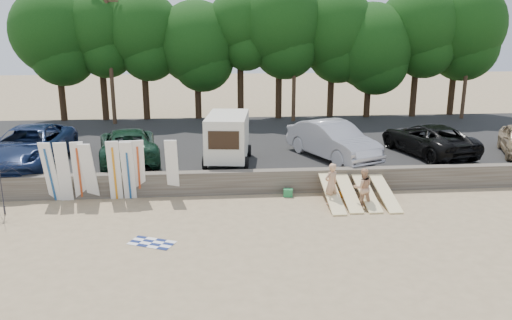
{
  "coord_description": "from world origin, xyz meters",
  "views": [
    {
      "loc": [
        -3.43,
        -17.38,
        6.93
      ],
      "look_at": [
        -1.68,
        3.0,
        1.46
      ],
      "focal_mm": 35.0,
      "sensor_mm": 36.0,
      "label": 1
    }
  ],
  "objects_px": {
    "car_3": "(427,139)",
    "beachgoer_b": "(363,188)",
    "car_1": "(128,144)",
    "beachgoer_a": "(331,184)",
    "car_2": "(333,140)",
    "car_0": "(29,146)",
    "cooler": "(288,193)",
    "beach_umbrella": "(0,188)",
    "box_trailer": "(228,136)"
  },
  "relations": [
    {
      "from": "car_2",
      "to": "beachgoer_b",
      "type": "bearing_deg",
      "value": -113.53
    },
    {
      "from": "box_trailer",
      "to": "beachgoer_a",
      "type": "relative_size",
      "value": 2.22
    },
    {
      "from": "car_0",
      "to": "car_3",
      "type": "xyz_separation_m",
      "value": [
        19.28,
        0.44,
        -0.12
      ]
    },
    {
      "from": "car_1",
      "to": "beachgoer_a",
      "type": "distance_m",
      "value": 10.08
    },
    {
      "from": "car_1",
      "to": "beachgoer_a",
      "type": "height_order",
      "value": "car_1"
    },
    {
      "from": "car_2",
      "to": "car_1",
      "type": "bearing_deg",
      "value": 153.3
    },
    {
      "from": "car_1",
      "to": "beach_umbrella",
      "type": "distance_m",
      "value": 6.49
    },
    {
      "from": "beachgoer_b",
      "to": "beachgoer_a",
      "type": "bearing_deg",
      "value": -19.61
    },
    {
      "from": "beach_umbrella",
      "to": "car_1",
      "type": "bearing_deg",
      "value": 52.41
    },
    {
      "from": "beachgoer_a",
      "to": "beach_umbrella",
      "type": "bearing_deg",
      "value": -27.34
    },
    {
      "from": "car_0",
      "to": "cooler",
      "type": "distance_m",
      "value": 12.21
    },
    {
      "from": "car_1",
      "to": "beachgoer_b",
      "type": "xyz_separation_m",
      "value": [
        9.92,
        -5.38,
        -0.7
      ]
    },
    {
      "from": "box_trailer",
      "to": "beachgoer_b",
      "type": "bearing_deg",
      "value": -34.34
    },
    {
      "from": "car_0",
      "to": "car_1",
      "type": "xyz_separation_m",
      "value": [
        4.44,
        0.4,
        -0.1
      ]
    },
    {
      "from": "beachgoer_a",
      "to": "beach_umbrella",
      "type": "height_order",
      "value": "beach_umbrella"
    },
    {
      "from": "car_3",
      "to": "beach_umbrella",
      "type": "xyz_separation_m",
      "value": [
        -18.79,
        -5.18,
        -0.41
      ]
    },
    {
      "from": "car_0",
      "to": "box_trailer",
      "type": "bearing_deg",
      "value": -1.59
    },
    {
      "from": "box_trailer",
      "to": "car_1",
      "type": "bearing_deg",
      "value": 177.89
    },
    {
      "from": "beachgoer_a",
      "to": "cooler",
      "type": "relative_size",
      "value": 4.49
    },
    {
      "from": "beachgoer_a",
      "to": "beachgoer_b",
      "type": "relative_size",
      "value": 1.08
    },
    {
      "from": "cooler",
      "to": "beach_umbrella",
      "type": "xyz_separation_m",
      "value": [
        -11.12,
        -1.23,
        0.91
      ]
    },
    {
      "from": "car_3",
      "to": "beachgoer_b",
      "type": "distance_m",
      "value": 7.35
    },
    {
      "from": "car_3",
      "to": "beachgoer_a",
      "type": "xyz_separation_m",
      "value": [
        -6.1,
        -5.03,
        -0.62
      ]
    },
    {
      "from": "car_1",
      "to": "beach_umbrella",
      "type": "xyz_separation_m",
      "value": [
        -3.95,
        -5.13,
        -0.42
      ]
    },
    {
      "from": "car_2",
      "to": "beachgoer_a",
      "type": "height_order",
      "value": "car_2"
    },
    {
      "from": "car_2",
      "to": "cooler",
      "type": "height_order",
      "value": "car_2"
    },
    {
      "from": "cooler",
      "to": "beach_umbrella",
      "type": "height_order",
      "value": "beach_umbrella"
    },
    {
      "from": "car_0",
      "to": "car_3",
      "type": "relative_size",
      "value": 1.15
    },
    {
      "from": "car_3",
      "to": "beach_umbrella",
      "type": "relative_size",
      "value": 2.35
    },
    {
      "from": "beachgoer_b",
      "to": "car_3",
      "type": "bearing_deg",
      "value": -133.5
    },
    {
      "from": "cooler",
      "to": "beachgoer_a",
      "type": "bearing_deg",
      "value": -25.89
    },
    {
      "from": "car_0",
      "to": "car_2",
      "type": "distance_m",
      "value": 14.3
    },
    {
      "from": "box_trailer",
      "to": "car_3",
      "type": "relative_size",
      "value": 0.68
    },
    {
      "from": "car_2",
      "to": "beachgoer_a",
      "type": "relative_size",
      "value": 3.19
    },
    {
      "from": "car_1",
      "to": "beachgoer_a",
      "type": "xyz_separation_m",
      "value": [
        8.74,
        -4.99,
        -0.63
      ]
    },
    {
      "from": "car_2",
      "to": "beachgoer_a",
      "type": "distance_m",
      "value": 4.77
    },
    {
      "from": "box_trailer",
      "to": "car_0",
      "type": "relative_size",
      "value": 0.59
    },
    {
      "from": "car_0",
      "to": "beachgoer_b",
      "type": "distance_m",
      "value": 15.23
    },
    {
      "from": "box_trailer",
      "to": "beachgoer_a",
      "type": "height_order",
      "value": "box_trailer"
    },
    {
      "from": "car_2",
      "to": "beachgoer_b",
      "type": "height_order",
      "value": "car_2"
    },
    {
      "from": "car_2",
      "to": "car_3",
      "type": "bearing_deg",
      "value": -19.04
    },
    {
      "from": "box_trailer",
      "to": "cooler",
      "type": "relative_size",
      "value": 10.0
    },
    {
      "from": "car_0",
      "to": "car_3",
      "type": "distance_m",
      "value": 19.29
    },
    {
      "from": "beachgoer_a",
      "to": "cooler",
      "type": "distance_m",
      "value": 2.03
    },
    {
      "from": "box_trailer",
      "to": "car_0",
      "type": "xyz_separation_m",
      "value": [
        -9.18,
        0.39,
        -0.39
      ]
    },
    {
      "from": "car_0",
      "to": "beachgoer_a",
      "type": "relative_size",
      "value": 3.75
    },
    {
      "from": "car_0",
      "to": "beach_umbrella",
      "type": "height_order",
      "value": "car_0"
    },
    {
      "from": "car_2",
      "to": "beachgoer_b",
      "type": "relative_size",
      "value": 3.45
    },
    {
      "from": "box_trailer",
      "to": "car_2",
      "type": "height_order",
      "value": "box_trailer"
    },
    {
      "from": "car_1",
      "to": "beachgoer_b",
      "type": "relative_size",
      "value": 3.58
    }
  ]
}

